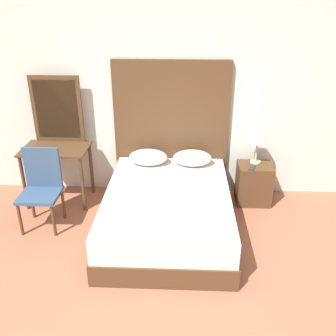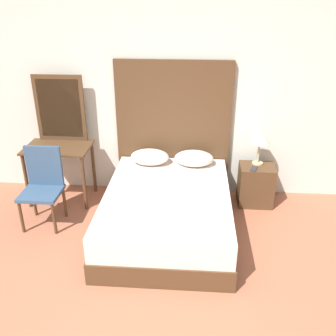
% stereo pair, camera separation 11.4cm
% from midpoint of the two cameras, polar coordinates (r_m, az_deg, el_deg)
% --- Properties ---
extents(wall_back, '(10.00, 0.06, 2.70)m').
position_cam_midpoint_polar(wall_back, '(4.83, -0.39, 11.27)').
color(wall_back, silver).
rests_on(wall_back, ground_plane).
extents(bed, '(1.40, 1.92, 0.51)m').
position_cam_midpoint_polar(bed, '(4.28, -0.82, -6.71)').
color(bed, '#4C331E').
rests_on(bed, ground_plane).
extents(headboard, '(1.47, 0.05, 1.78)m').
position_cam_midpoint_polar(headboard, '(4.89, -0.20, 5.84)').
color(headboard, '#4C331E').
rests_on(headboard, ground_plane).
extents(pillow_left, '(0.49, 0.34, 0.19)m').
position_cam_midpoint_polar(pillow_left, '(4.79, -3.71, 1.65)').
color(pillow_left, silver).
rests_on(pillow_left, bed).
extents(pillow_right, '(0.49, 0.34, 0.19)m').
position_cam_midpoint_polar(pillow_right, '(4.76, 3.05, 1.53)').
color(pillow_right, silver).
rests_on(pillow_right, bed).
extents(phone_on_bed, '(0.15, 0.16, 0.01)m').
position_cam_midpoint_polar(phone_on_bed, '(4.05, 1.49, -4.42)').
color(phone_on_bed, '#B7B7BC').
rests_on(phone_on_bed, bed).
extents(nightstand, '(0.43, 0.36, 0.53)m').
position_cam_midpoint_polar(nightstand, '(4.97, 12.29, -2.33)').
color(nightstand, '#4C331E').
rests_on(nightstand, ground_plane).
extents(table_lamp, '(0.25, 0.25, 0.47)m').
position_cam_midpoint_polar(table_lamp, '(4.78, 12.91, 4.78)').
color(table_lamp, tan).
rests_on(table_lamp, nightstand).
extents(phone_on_nightstand, '(0.11, 0.16, 0.01)m').
position_cam_midpoint_polar(phone_on_nightstand, '(4.76, 12.05, 0.05)').
color(phone_on_nightstand, '#232328').
rests_on(phone_on_nightstand, nightstand).
extents(vanity_desk, '(0.82, 0.54, 0.75)m').
position_cam_midpoint_polar(vanity_desk, '(4.96, -17.24, 1.47)').
color(vanity_desk, '#4C331E').
rests_on(vanity_desk, ground_plane).
extents(vanity_mirror, '(0.64, 0.03, 0.85)m').
position_cam_midpoint_polar(vanity_mirror, '(4.99, -17.19, 8.54)').
color(vanity_mirror, '#4C331E').
rests_on(vanity_mirror, vanity_desk).
extents(chair, '(0.44, 0.42, 0.92)m').
position_cam_midpoint_polar(chair, '(4.57, -19.42, -2.34)').
color(chair, '#334C6B').
rests_on(chair, ground_plane).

